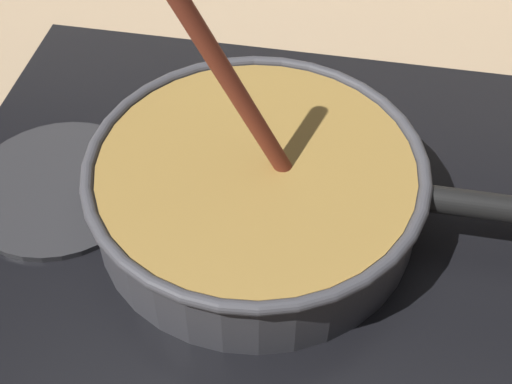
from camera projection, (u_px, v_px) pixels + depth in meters
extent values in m
cube|color=#9E8466|center=(245.00, 364.00, 0.56)|extent=(2.40, 1.60, 0.04)
cube|color=black|center=(256.00, 221.00, 0.63)|extent=(0.56, 0.48, 0.01)
torus|color=#592D0C|center=(256.00, 213.00, 0.62)|extent=(0.21, 0.21, 0.01)
cylinder|color=#262628|center=(59.00, 186.00, 0.64)|extent=(0.17, 0.17, 0.01)
cylinder|color=#38383D|center=(256.00, 192.00, 0.60)|extent=(0.27, 0.27, 0.06)
cylinder|color=olive|center=(256.00, 189.00, 0.59)|extent=(0.26, 0.26, 0.06)
torus|color=#38383D|center=(256.00, 166.00, 0.57)|extent=(0.28, 0.28, 0.01)
cylinder|color=black|center=(506.00, 209.00, 0.56)|extent=(0.13, 0.02, 0.02)
cylinder|color=#EDD88C|center=(170.00, 248.00, 0.53)|extent=(0.03, 0.03, 0.01)
cylinder|color=#E5CC7A|center=(169.00, 124.00, 0.62)|extent=(0.03, 0.03, 0.01)
cylinder|color=beige|center=(330.00, 171.00, 0.58)|extent=(0.03, 0.03, 0.01)
cylinder|color=beige|center=(151.00, 211.00, 0.56)|extent=(0.04, 0.04, 0.01)
cylinder|color=beige|center=(249.00, 198.00, 0.56)|extent=(0.03, 0.03, 0.01)
cylinder|color=maroon|center=(228.00, 79.00, 0.50)|extent=(0.11, 0.04, 0.22)
cube|color=brown|center=(291.00, 179.00, 0.58)|extent=(0.05, 0.04, 0.01)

